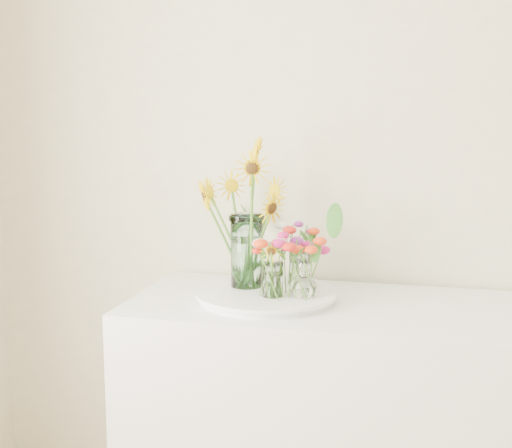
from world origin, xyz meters
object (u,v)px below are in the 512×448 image
object	(u,v)px
counter	(343,436)
tray	(266,296)
small_vase_c	(300,267)
small_vase_a	(273,280)
mason_jar	(247,251)
small_vase_b	(304,280)

from	to	relation	value
counter	tray	world-z (taller)	tray
tray	small_vase_c	bearing A→B (deg)	50.93
counter	small_vase_a	bearing A→B (deg)	-162.26
mason_jar	tray	bearing A→B (deg)	-30.09
small_vase_a	small_vase_c	distance (m)	0.18
counter	small_vase_a	size ratio (longest dim) A/B	12.24
small_vase_b	mason_jar	bearing A→B (deg)	157.84
tray	small_vase_b	world-z (taller)	small_vase_b
small_vase_a	small_vase_c	size ratio (longest dim) A/B	0.89
mason_jar	counter	bearing A→B (deg)	-5.47
small_vase_a	counter	bearing A→B (deg)	17.74
counter	tray	bearing A→B (deg)	-177.40
mason_jar	small_vase_b	bearing A→B (deg)	-22.16
small_vase_a	mason_jar	bearing A→B (deg)	136.94
mason_jar	small_vase_c	xyz separation A→B (m)	(0.17, 0.07, -0.06)
small_vase_b	counter	bearing A→B (deg)	21.89
small_vase_a	small_vase_b	distance (m)	0.10
counter	small_vase_b	distance (m)	0.55
mason_jar	small_vase_a	bearing A→B (deg)	-43.06
tray	mason_jar	size ratio (longest dim) A/B	1.76
small_vase_a	small_vase_b	xyz separation A→B (m)	(0.10, 0.02, 0.00)
small_vase_b	small_vase_c	xyz separation A→B (m)	(-0.04, 0.15, 0.00)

